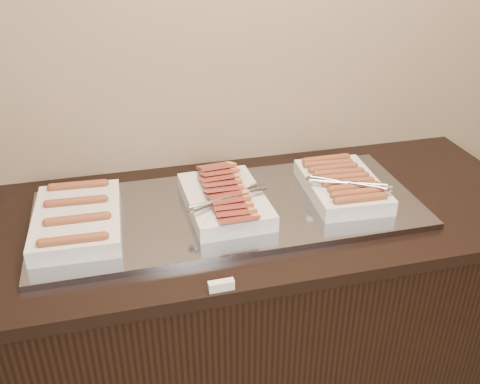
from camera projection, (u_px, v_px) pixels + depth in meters
name	position (u px, v px, depth m)	size (l,w,h in m)	color
counter	(223.00, 321.00, 1.90)	(2.06, 0.76, 0.90)	black
warming_tray	(229.00, 210.00, 1.68)	(1.20, 0.50, 0.02)	gray
dish_left	(78.00, 219.00, 1.56)	(0.26, 0.38, 0.07)	silver
dish_center	(225.00, 199.00, 1.65)	(0.27, 0.37, 0.10)	silver
dish_right	(342.00, 184.00, 1.74)	(0.26, 0.35, 0.08)	silver
label_holder	(221.00, 286.00, 1.35)	(0.07, 0.02, 0.03)	silver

